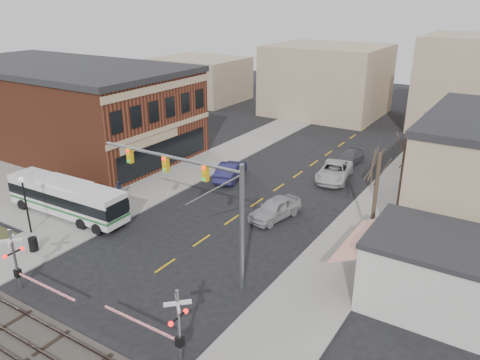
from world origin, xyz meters
name	(u,v)px	position (x,y,z in m)	size (l,w,h in m)	color
ground	(144,280)	(0.00, 0.00, 0.00)	(160.00, 160.00, 0.00)	black
sidewalk_west	(208,163)	(-9.50, 20.00, 0.06)	(5.00, 60.00, 0.12)	gray
sidewalk_east	(388,202)	(9.50, 20.00, 0.06)	(5.00, 60.00, 0.12)	gray
plaza_west	(8,184)	(-22.00, 5.00, 0.06)	(20.00, 10.00, 0.11)	gray
ballast_strip	(31,358)	(0.00, -8.00, 0.03)	(160.00, 5.00, 0.06)	#332D28
rail_tracks	(30,356)	(0.00, -8.00, 0.12)	(160.00, 3.91, 0.14)	#2D231E
brick_building	(63,106)	(-26.98, 16.00, 4.81)	(30.40, 15.40, 9.60)	brown
awning_shop	(442,274)	(15.97, 7.00, 2.16)	(9.74, 6.20, 4.30)	beige
tree_east_a	(375,200)	(10.50, 12.00, 3.50)	(0.28, 0.28, 6.75)	#382B21
tree_east_b	(402,177)	(10.80, 18.00, 3.27)	(0.28, 0.28, 6.30)	#382B21
tree_east_c	(427,146)	(11.00, 26.00, 3.72)	(0.28, 0.28, 7.20)	#382B21
transit_bus	(67,197)	(-11.53, 3.62, 1.63)	(11.20, 2.79, 2.86)	silver
traffic_signal_mast	(201,191)	(2.73, 2.53, 5.77)	(10.64, 0.30, 8.00)	gray
rr_crossing_west	(20,262)	(-5.29, -4.65, 1.97)	(5.60, 1.36, 4.00)	gray
rr_crossing_east	(172,323)	(5.85, -4.13, 1.97)	(5.60, 1.36, 4.00)	gray
street_lamp	(24,193)	(-11.39, 0.07, 3.29)	(0.44, 0.44, 4.45)	black
trash_bin	(33,244)	(-8.86, -1.47, 0.61)	(0.60, 0.60, 0.97)	black
car_a	(275,208)	(2.73, 12.14, 0.84)	(1.99, 4.95, 1.69)	#98989C
car_b	(230,171)	(-5.00, 17.43, 0.86)	(1.82, 5.22, 1.72)	#1D1C47
car_c	(334,172)	(3.54, 22.63, 0.83)	(2.75, 5.96, 1.66)	#B3B3B3
car_d	(349,158)	(3.18, 27.83, 0.68)	(1.90, 4.68, 1.36)	#47464C
pedestrian_near	(89,206)	(-10.08, 4.50, 0.89)	(0.56, 0.37, 1.54)	#594E47
pedestrian_far	(119,189)	(-10.55, 8.26, 0.89)	(0.75, 0.58, 1.54)	#2D344F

